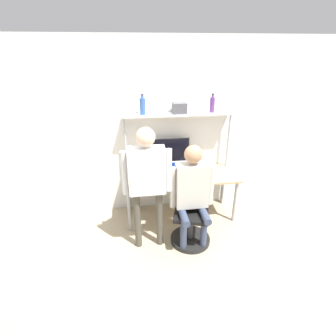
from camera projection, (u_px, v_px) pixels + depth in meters
ground_plane at (184, 228)px, 4.02m from camera, size 12.00×12.00×0.00m
wall_back at (177, 129)px, 4.12m from camera, size 8.00×0.06×2.70m
desk at (180, 179)px, 4.07m from camera, size 1.75×0.69×0.73m
shelf_unit at (179, 131)px, 3.97m from camera, size 1.66×0.22×1.64m
monitor at (171, 153)px, 4.10m from camera, size 0.58×0.17×0.52m
laptop at (179, 174)px, 3.91m from camera, size 0.31×0.26×0.25m
cell_phone at (195, 177)px, 3.97m from camera, size 0.07×0.15×0.01m
office_chair at (191, 222)px, 3.67m from camera, size 0.57×0.57×0.95m
person_seated at (193, 189)px, 3.39m from camera, size 0.59×0.48×1.44m
person_standing at (147, 175)px, 3.23m from camera, size 0.62×0.23×1.70m
bottle_blue at (143, 106)px, 3.74m from camera, size 0.08×0.08×0.29m
bottle_purple at (212, 104)px, 3.88m from camera, size 0.07×0.07×0.28m
storage_box at (180, 108)px, 3.83m from camera, size 0.20×0.16×0.16m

